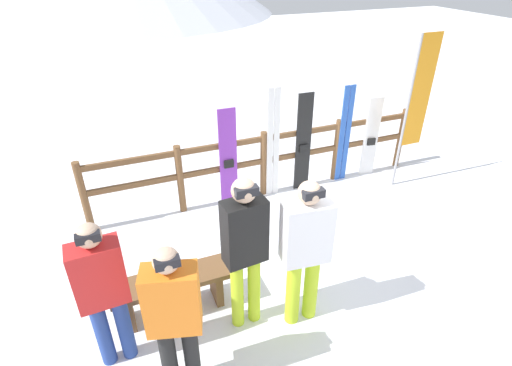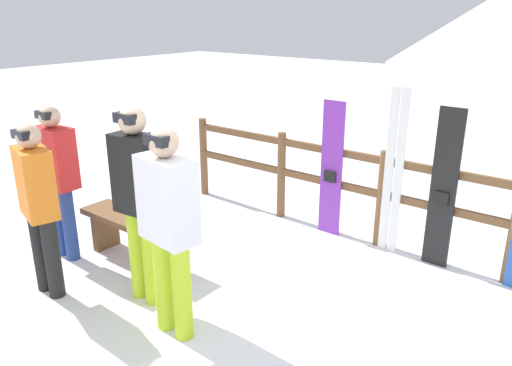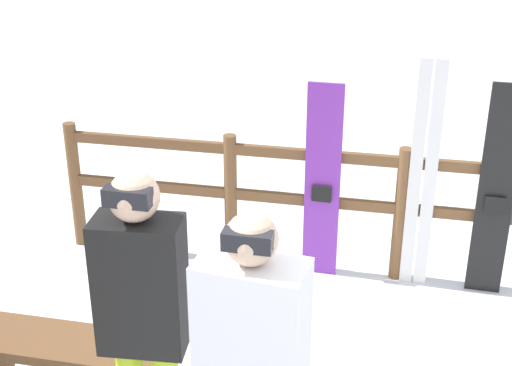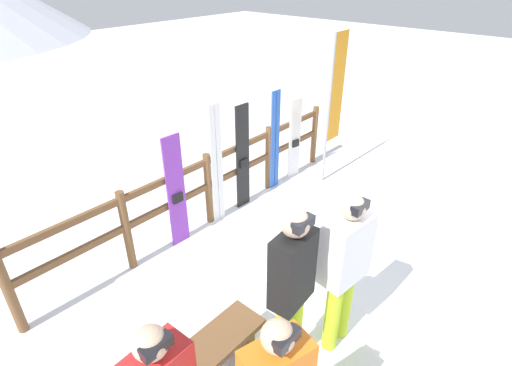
# 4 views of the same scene
# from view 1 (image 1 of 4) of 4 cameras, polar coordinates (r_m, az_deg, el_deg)

# --- Properties ---
(ground_plane) EXTENTS (40.00, 40.00, 0.00)m
(ground_plane) POSITION_cam_1_polar(r_m,az_deg,el_deg) (4.91, 11.14, -14.00)
(ground_plane) COLOR white
(fence) EXTENTS (5.29, 0.10, 1.06)m
(fence) POSITION_cam_1_polar(r_m,az_deg,el_deg) (6.10, 1.09, 3.61)
(fence) COLOR brown
(fence) RESTS_ON ground
(bench) EXTENTS (1.25, 0.36, 0.47)m
(bench) POSITION_cam_1_polar(r_m,az_deg,el_deg) (4.39, -11.81, -14.30)
(bench) COLOR brown
(bench) RESTS_ON ground
(person_white) EXTENTS (0.48, 0.30, 1.67)m
(person_white) POSITION_cam_1_polar(r_m,az_deg,el_deg) (3.86, 7.08, -8.94)
(person_white) COLOR #B7D826
(person_white) RESTS_ON ground
(person_black) EXTENTS (0.42, 0.25, 1.72)m
(person_black) POSITION_cam_1_polar(r_m,az_deg,el_deg) (3.76, -1.60, -8.80)
(person_black) COLOR #B7D826
(person_black) RESTS_ON ground
(person_red) EXTENTS (0.43, 0.25, 1.57)m
(person_red) POSITION_cam_1_polar(r_m,az_deg,el_deg) (3.73, -21.09, -13.81)
(person_red) COLOR navy
(person_red) RESTS_ON ground
(person_orange) EXTENTS (0.48, 0.34, 1.56)m
(person_orange) POSITION_cam_1_polar(r_m,az_deg,el_deg) (3.39, -11.63, -17.84)
(person_orange) COLOR black
(person_orange) RESTS_ON ground
(snowboard_purple) EXTENTS (0.26, 0.06, 1.52)m
(snowboard_purple) POSITION_cam_1_polar(r_m,az_deg,el_deg) (5.81, -3.99, 3.48)
(snowboard_purple) COLOR purple
(snowboard_purple) RESTS_ON ground
(ski_pair_white) EXTENTS (0.19, 0.02, 1.73)m
(ski_pair_white) POSITION_cam_1_polar(r_m,az_deg,el_deg) (6.00, 2.46, 5.57)
(ski_pair_white) COLOR white
(ski_pair_white) RESTS_ON ground
(snowboard_black_stripe) EXTENTS (0.25, 0.06, 1.59)m
(snowboard_black_stripe) POSITION_cam_1_polar(r_m,az_deg,el_deg) (6.23, 6.78, 5.65)
(snowboard_black_stripe) COLOR black
(snowboard_black_stripe) RESTS_ON ground
(ski_pair_blue) EXTENTS (0.19, 0.02, 1.62)m
(ski_pair_blue) POSITION_cam_1_polar(r_m,az_deg,el_deg) (6.59, 12.56, 6.73)
(ski_pair_blue) COLOR blue
(ski_pair_blue) RESTS_ON ground
(snowboard_white) EXTENTS (0.25, 0.08, 1.37)m
(snowboard_white) POSITION_cam_1_polar(r_m,az_deg,el_deg) (6.94, 16.10, 6.26)
(snowboard_white) COLOR white
(snowboard_white) RESTS_ON ground
(rental_flag) EXTENTS (0.40, 0.04, 2.40)m
(rental_flag) POSITION_cam_1_polar(r_m,az_deg,el_deg) (6.54, 21.86, 10.89)
(rental_flag) COLOR #99999E
(rental_flag) RESTS_ON ground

